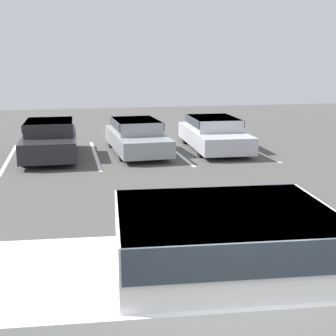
{
  "coord_description": "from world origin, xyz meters",
  "views": [
    {
      "loc": [
        -1.7,
        -3.8,
        3.32
      ],
      "look_at": [
        0.45,
        6.04,
        1.0
      ],
      "focal_mm": 50.0,
      "sensor_mm": 36.0,
      "label": 1
    }
  ],
  "objects_px": {
    "pickup_truck": "(252,290)",
    "parked_sedan_b": "(136,135)",
    "parked_sedan_c": "(214,132)",
    "parked_sedan_a": "(50,138)"
  },
  "relations": [
    {
      "from": "parked_sedan_b",
      "to": "parked_sedan_c",
      "type": "height_order",
      "value": "parked_sedan_c"
    },
    {
      "from": "parked_sedan_b",
      "to": "parked_sedan_c",
      "type": "relative_size",
      "value": 0.95
    },
    {
      "from": "pickup_truck",
      "to": "parked_sedan_b",
      "type": "xyz_separation_m",
      "value": [
        0.64,
        12.59,
        -0.27
      ]
    },
    {
      "from": "pickup_truck",
      "to": "parked_sedan_c",
      "type": "bearing_deg",
      "value": 79.11
    },
    {
      "from": "parked_sedan_a",
      "to": "parked_sedan_c",
      "type": "xyz_separation_m",
      "value": [
        6.07,
        0.28,
        -0.03
      ]
    },
    {
      "from": "pickup_truck",
      "to": "parked_sedan_b",
      "type": "relative_size",
      "value": 1.36
    },
    {
      "from": "pickup_truck",
      "to": "parked_sedan_c",
      "type": "distance_m",
      "value": 13.15
    },
    {
      "from": "pickup_truck",
      "to": "parked_sedan_a",
      "type": "height_order",
      "value": "pickup_truck"
    },
    {
      "from": "parked_sedan_a",
      "to": "pickup_truck",
      "type": "bearing_deg",
      "value": 12.25
    },
    {
      "from": "parked_sedan_a",
      "to": "parked_sedan_b",
      "type": "height_order",
      "value": "parked_sedan_a"
    }
  ]
}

